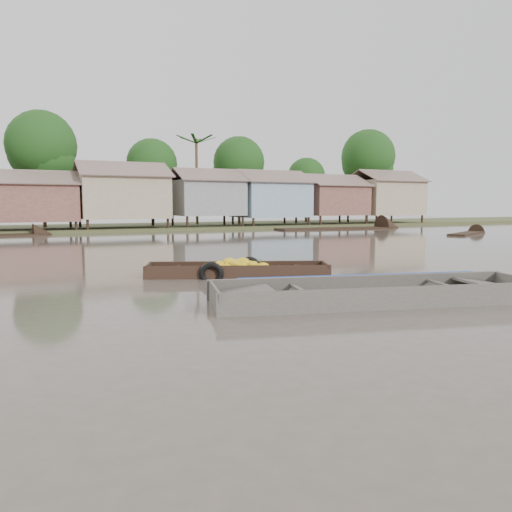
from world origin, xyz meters
name	(u,v)px	position (x,y,z in m)	size (l,w,h in m)	color
ground	(258,295)	(0.00, 0.00, 0.00)	(120.00, 120.00, 0.00)	#4D463B
riverbank	(123,192)	(3.03, 31.86, 3.07)	(120.00, 12.47, 10.22)	#384723
banana_boat	(235,271)	(0.75, 3.10, 0.15)	(5.46, 3.23, 0.75)	black
viewer_boat	(377,298)	(2.04, -1.79, 0.06)	(7.52, 3.63, 0.59)	#413B37
distant_boats	(213,234)	(7.89, 23.74, -0.05)	(47.72, 14.49, 0.35)	black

